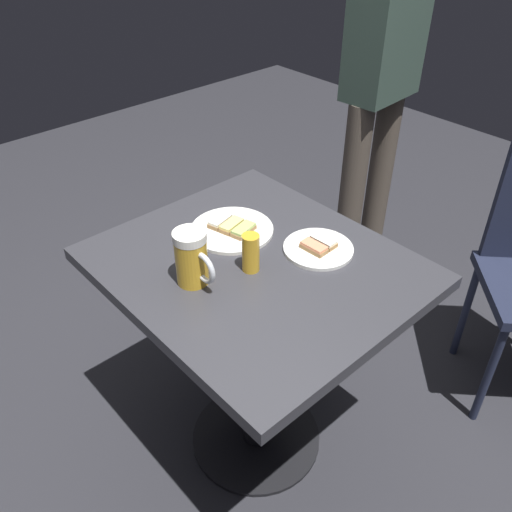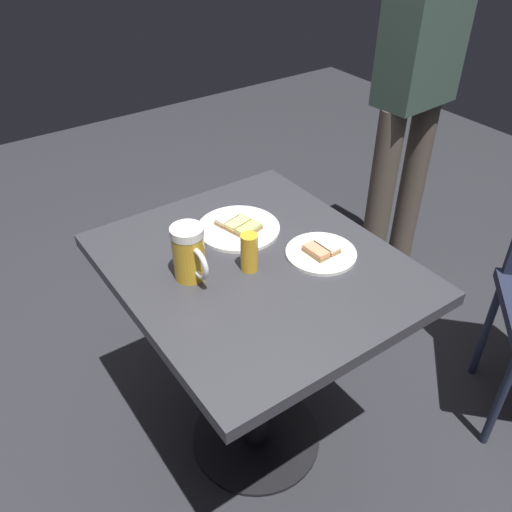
% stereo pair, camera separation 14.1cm
% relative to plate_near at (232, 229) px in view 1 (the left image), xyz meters
% --- Properties ---
extents(ground_plane, '(6.00, 6.00, 0.00)m').
position_rel_plate_near_xyz_m(ground_plane, '(0.05, 0.16, -0.78)').
color(ground_plane, '#28282D').
extents(cafe_table, '(0.70, 0.80, 0.77)m').
position_rel_plate_near_xyz_m(cafe_table, '(0.05, 0.16, -0.18)').
color(cafe_table, black).
rests_on(cafe_table, ground_plane).
extents(plate_near, '(0.24, 0.24, 0.03)m').
position_rel_plate_near_xyz_m(plate_near, '(0.00, 0.00, 0.00)').
color(plate_near, white).
rests_on(plate_near, cafe_table).
extents(plate_far, '(0.19, 0.19, 0.03)m').
position_rel_plate_near_xyz_m(plate_far, '(-0.11, 0.23, -0.00)').
color(plate_far, white).
rests_on(plate_far, cafe_table).
extents(beer_mug, '(0.08, 0.14, 0.15)m').
position_rel_plate_near_xyz_m(beer_mug, '(0.22, 0.11, 0.07)').
color(beer_mug, gold).
rests_on(beer_mug, cafe_table).
extents(beer_glass_small, '(0.05, 0.05, 0.11)m').
position_rel_plate_near_xyz_m(beer_glass_small, '(0.08, 0.17, 0.04)').
color(beer_glass_small, gold).
rests_on(beer_glass_small, cafe_table).
extents(patron_standing, '(0.33, 0.20, 1.62)m').
position_rel_plate_near_xyz_m(patron_standing, '(-1.01, -0.27, 0.17)').
color(patron_standing, '#51473D').
rests_on(patron_standing, ground_plane).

